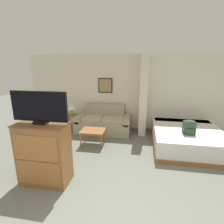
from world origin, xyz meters
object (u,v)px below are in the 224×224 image
at_px(coffee_table, 93,132).
at_px(tv_dresser, 44,154).
at_px(couch, 103,123).
at_px(tv, 39,107).
at_px(bed, 187,137).
at_px(backpack, 189,127).
at_px(table_lamp, 71,107).

distance_m(coffee_table, tv_dresser, 1.82).
bearing_deg(coffee_table, couch, 86.32).
relative_size(couch, tv, 1.76).
xyz_separation_m(couch, coffee_table, (-0.07, -1.03, 0.06)).
bearing_deg(bed, backpack, -100.24).
bearing_deg(tv_dresser, tv, 90.00).
xyz_separation_m(table_lamp, tv_dresser, (0.58, -2.76, -0.23)).
height_order(couch, coffee_table, couch).
bearing_deg(tv, backpack, 30.18).
distance_m(coffee_table, backpack, 2.57).
bearing_deg(tv_dresser, coffee_table, 75.38).
relative_size(couch, coffee_table, 2.77).
bearing_deg(backpack, couch, 157.49).
distance_m(couch, tv_dresser, 2.84).
bearing_deg(coffee_table, tv, -104.63).
bearing_deg(couch, backpack, -22.51).
bearing_deg(tv_dresser, bed, 34.53).
distance_m(table_lamp, backpack, 3.74).
distance_m(coffee_table, tv, 2.12).
xyz_separation_m(coffee_table, tv_dresser, (-0.46, -1.75, 0.21)).
height_order(coffee_table, tv, tv).
bearing_deg(backpack, tv, -149.82).
xyz_separation_m(coffee_table, backpack, (2.55, 0.00, 0.32)).
bearing_deg(backpack, tv_dresser, -149.81).
xyz_separation_m(bed, backpack, (-0.07, -0.36, 0.44)).
height_order(coffee_table, backpack, backpack).
bearing_deg(tv_dresser, table_lamp, 101.93).
bearing_deg(table_lamp, coffee_table, -44.21).
bearing_deg(bed, tv, -145.48).
bearing_deg(table_lamp, tv, -78.06).
relative_size(couch, backpack, 5.04).
xyz_separation_m(couch, bed, (2.55, -0.67, -0.07)).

